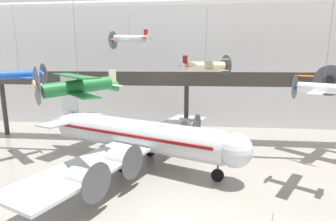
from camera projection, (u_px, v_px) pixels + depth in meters
hangar_back_wall at (189, 65)px, 49.24m from camera, size 140.00×3.00×23.06m
mezzanine_walkway at (186, 83)px, 38.69m from camera, size 110.00×3.20×10.73m
ceiling_truss_beam at (186, 2)px, 30.45m from camera, size 120.00×0.60×0.60m
airliner_silver_main at (134, 135)px, 31.28m from camera, size 26.79×31.37×10.47m
suspended_plane_green_biplane at (78, 86)px, 24.45m from camera, size 7.97×8.11×10.11m
suspended_plane_cream_biplane at (206, 66)px, 33.26m from camera, size 6.71×7.65×8.45m
suspended_plane_silver_racer at (129, 39)px, 37.21m from camera, size 6.01×7.21×4.81m
suspended_plane_blue_trainer at (20, 75)px, 31.51m from camera, size 6.53×6.23×9.33m
suspended_plane_white_twin at (324, 88)px, 23.68m from camera, size 5.50×6.04×9.93m
stanchion_barrier at (272, 221)px, 19.85m from camera, size 0.36×0.36×1.08m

